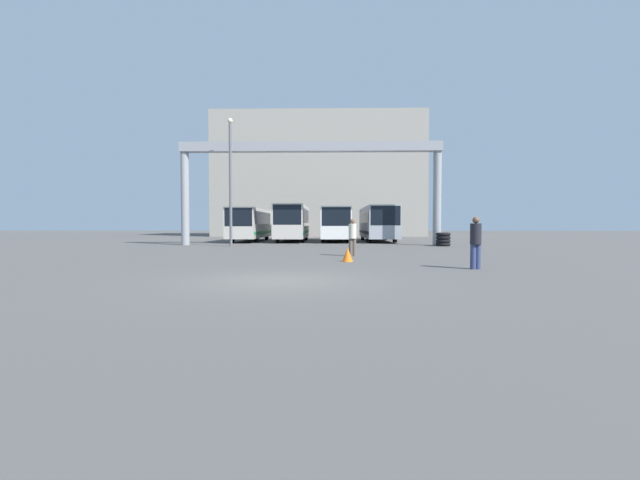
{
  "coord_description": "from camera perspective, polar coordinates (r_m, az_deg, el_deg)",
  "views": [
    {
      "loc": [
        1.4,
        -11.51,
        1.51
      ],
      "look_at": [
        0.67,
        22.64,
        0.3
      ],
      "focal_mm": 24.0,
      "sensor_mm": 36.0,
      "label": 1
    }
  ],
  "objects": [
    {
      "name": "ground_plane",
      "position": [
        11.7,
        -5.67,
        -5.4
      ],
      "size": [
        200.0,
        200.0,
        0.0
      ],
      "primitive_type": "plane",
      "color": "#514F4C"
    },
    {
      "name": "building_backdrop",
      "position": [
        60.92,
        -0.1,
        8.27
      ],
      "size": [
        27.98,
        12.0,
        16.27
      ],
      "color": "gray",
      "rests_on": "ground"
    },
    {
      "name": "overhead_gantry",
      "position": [
        32.07,
        -1.31,
        10.19
      ],
      "size": [
        19.31,
        0.8,
        7.61
      ],
      "color": "gray",
      "rests_on": "ground"
    },
    {
      "name": "bus_slot_0",
      "position": [
        40.16,
        -9.24,
        2.29
      ],
      "size": [
        2.45,
        10.71,
        2.97
      ],
      "color": "beige",
      "rests_on": "ground"
    },
    {
      "name": "bus_slot_1",
      "position": [
        39.68,
        -3.64,
        2.55
      ],
      "size": [
        2.5,
        10.8,
        3.25
      ],
      "color": "beige",
      "rests_on": "ground"
    },
    {
      "name": "bus_slot_2",
      "position": [
        39.73,
        2.04,
        2.38
      ],
      "size": [
        2.55,
        11.18,
        3.03
      ],
      "color": "silver",
      "rests_on": "ground"
    },
    {
      "name": "bus_slot_3",
      "position": [
        40.03,
        7.68,
        2.43
      ],
      "size": [
        2.61,
        11.27,
        3.13
      ],
      "color": "#999EA5",
      "rests_on": "ground"
    },
    {
      "name": "pedestrian_near_center",
      "position": [
        15.48,
        20.04,
        -0.17
      ],
      "size": [
        0.37,
        0.37,
        1.79
      ],
      "rotation": [
        0.0,
        0.0,
        3.31
      ],
      "color": "navy",
      "rests_on": "ground"
    },
    {
      "name": "pedestrian_near_right",
      "position": [
        20.67,
        4.35,
        0.48
      ],
      "size": [
        0.37,
        0.37,
        1.8
      ],
      "rotation": [
        0.0,
        0.0,
        3.28
      ],
      "color": "brown",
      "rests_on": "ground"
    },
    {
      "name": "traffic_cone",
      "position": [
        17.61,
        3.7,
        -1.95
      ],
      "size": [
        0.44,
        0.44,
        0.58
      ],
      "color": "orange",
      "rests_on": "ground"
    },
    {
      "name": "tire_stack",
      "position": [
        31.64,
        16.1,
        0.08
      ],
      "size": [
        1.04,
        1.04,
        0.96
      ],
      "color": "black",
      "rests_on": "ground"
    },
    {
      "name": "lamp_post",
      "position": [
        30.87,
        -11.84,
        8.19
      ],
      "size": [
        0.36,
        0.36,
        8.95
      ],
      "color": "#595B60",
      "rests_on": "ground"
    }
  ]
}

